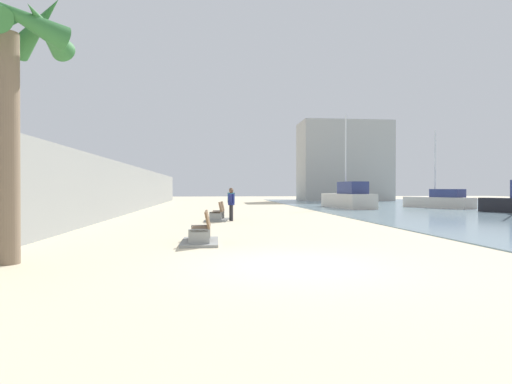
{
  "coord_description": "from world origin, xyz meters",
  "views": [
    {
      "loc": [
        -1.68,
        -8.77,
        1.66
      ],
      "look_at": [
        0.91,
        15.24,
        1.46
      ],
      "focal_mm": 29.02,
      "sensor_mm": 36.0,
      "label": 1
    }
  ],
  "objects_px": {
    "bench_far": "(218,216)",
    "boat_far_left": "(440,200)",
    "bench_near": "(201,235)",
    "person_walking": "(231,202)",
    "person_standing": "(231,201)",
    "palm_tree": "(7,56)",
    "boat_mid_bay": "(348,198)"
  },
  "relations": [
    {
      "from": "bench_far",
      "to": "boat_far_left",
      "type": "bearing_deg",
      "value": 31.18
    },
    {
      "from": "bench_near",
      "to": "bench_far",
      "type": "height_order",
      "value": "same"
    },
    {
      "from": "bench_near",
      "to": "boat_far_left",
      "type": "distance_m",
      "value": 28.01
    },
    {
      "from": "person_walking",
      "to": "bench_far",
      "type": "bearing_deg",
      "value": 152.46
    },
    {
      "from": "person_standing",
      "to": "person_walking",
      "type": "bearing_deg",
      "value": -92.4
    },
    {
      "from": "palm_tree",
      "to": "person_standing",
      "type": "distance_m",
      "value": 14.19
    },
    {
      "from": "bench_far",
      "to": "boat_mid_bay",
      "type": "distance_m",
      "value": 16.38
    },
    {
      "from": "palm_tree",
      "to": "bench_far",
      "type": "distance_m",
      "value": 13.55
    },
    {
      "from": "palm_tree",
      "to": "bench_near",
      "type": "bearing_deg",
      "value": 36.7
    },
    {
      "from": "palm_tree",
      "to": "person_standing",
      "type": "xyz_separation_m",
      "value": [
        5.47,
        12.6,
        -3.56
      ]
    },
    {
      "from": "boat_mid_bay",
      "to": "person_walking",
      "type": "bearing_deg",
      "value": -129.93
    },
    {
      "from": "palm_tree",
      "to": "bench_far",
      "type": "xyz_separation_m",
      "value": [
        4.74,
        11.94,
        -4.31
      ]
    },
    {
      "from": "person_standing",
      "to": "boat_mid_bay",
      "type": "bearing_deg",
      "value": 47.75
    },
    {
      "from": "person_walking",
      "to": "boat_far_left",
      "type": "xyz_separation_m",
      "value": [
        18.05,
        11.7,
        -0.29
      ]
    },
    {
      "from": "bench_near",
      "to": "person_walking",
      "type": "height_order",
      "value": "person_walking"
    },
    {
      "from": "bench_far",
      "to": "person_standing",
      "type": "xyz_separation_m",
      "value": [
        0.73,
        0.66,
        0.76
      ]
    },
    {
      "from": "boat_mid_bay",
      "to": "bench_far",
      "type": "bearing_deg",
      "value": -132.58
    },
    {
      "from": "palm_tree",
      "to": "boat_mid_bay",
      "type": "height_order",
      "value": "boat_mid_bay"
    },
    {
      "from": "bench_near",
      "to": "boat_far_left",
      "type": "xyz_separation_m",
      "value": [
        19.38,
        20.22,
        0.43
      ]
    },
    {
      "from": "palm_tree",
      "to": "boat_far_left",
      "type": "xyz_separation_m",
      "value": [
        23.48,
        23.28,
        -3.89
      ]
    },
    {
      "from": "bench_near",
      "to": "person_standing",
      "type": "bearing_deg",
      "value": 81.85
    },
    {
      "from": "boat_far_left",
      "to": "boat_mid_bay",
      "type": "bearing_deg",
      "value": 174.72
    },
    {
      "from": "bench_far",
      "to": "person_standing",
      "type": "distance_m",
      "value": 1.24
    },
    {
      "from": "boat_far_left",
      "to": "bench_far",
      "type": "bearing_deg",
      "value": -148.82
    },
    {
      "from": "bench_near",
      "to": "boat_mid_bay",
      "type": "distance_m",
      "value": 23.99
    },
    {
      "from": "bench_near",
      "to": "bench_far",
      "type": "xyz_separation_m",
      "value": [
        0.64,
        8.88,
        0.0
      ]
    },
    {
      "from": "boat_mid_bay",
      "to": "boat_far_left",
      "type": "bearing_deg",
      "value": -5.28
    },
    {
      "from": "palm_tree",
      "to": "boat_far_left",
      "type": "bearing_deg",
      "value": 44.75
    },
    {
      "from": "person_walking",
      "to": "boat_mid_bay",
      "type": "relative_size",
      "value": 0.21
    },
    {
      "from": "bench_near",
      "to": "person_walking",
      "type": "xyz_separation_m",
      "value": [
        1.32,
        8.52,
        0.72
      ]
    },
    {
      "from": "palm_tree",
      "to": "bench_far",
      "type": "relative_size",
      "value": 2.79
    },
    {
      "from": "palm_tree",
      "to": "person_standing",
      "type": "bearing_deg",
      "value": 66.53
    }
  ]
}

